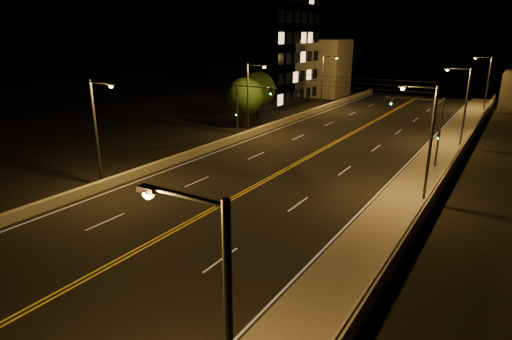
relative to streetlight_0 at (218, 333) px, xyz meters
The scene contains 21 objects.
road 22.61m from the streetlight_0, 121.32° to the left, with size 18.00×120.00×0.02m, color black.
sidewalk 19.45m from the streetlight_0, 92.10° to the left, with size 3.60×120.00×0.30m, color gray.
curb 19.63m from the streetlight_0, 97.73° to the left, with size 0.14×120.00×0.15m, color gray.
parapet_wall 19.32m from the streetlight_0, 87.10° to the left, with size 0.30×120.00×1.00m, color #AAA68E.
jersey_barrier 28.53m from the streetlight_0, 137.93° to the left, with size 0.45×120.00×0.73m, color #AAA68E.
distant_building_left 75.13m from the streetlight_0, 111.46° to the left, with size 8.00×8.00×10.30m, color slate.
parapet_rail 19.22m from the streetlight_0, 87.10° to the left, with size 0.06×0.06×120.00m, color black.
lane_markings 22.55m from the streetlight_0, 121.42° to the left, with size 17.32×116.00×0.00m.
streetlight_0 is the anchor object (origin of this frame).
streetlight_1 23.32m from the streetlight_0, 90.00° to the left, with size 2.55×0.28×8.12m.
streetlight_2 41.28m from the streetlight_0, 90.00° to the left, with size 2.55×0.28×8.12m.
streetlight_3 66.53m from the streetlight_0, 90.00° to the left, with size 2.55×0.28×8.12m.
streetlight_4 25.44m from the streetlight_0, 147.22° to the left, with size 2.55×0.28×8.12m.
streetlight_5 40.75m from the streetlight_0, 121.65° to the left, with size 2.55×0.28×8.12m.
streetlight_6 59.76m from the streetlight_0, 110.97° to the left, with size 2.55×0.28×8.12m.
traffic_signal_right 31.95m from the streetlight_0, 92.67° to the left, with size 5.11×0.31×6.18m.
traffic_signal_left 37.83m from the streetlight_0, 122.47° to the left, with size 5.11×0.31×6.18m.
overhead_wires 30.74m from the streetlight_0, 112.04° to the left, with size 22.00×0.03×0.83m.
building_tower 66.68m from the streetlight_0, 124.16° to the left, with size 24.00×15.00×25.49m.
tree_0 44.67m from the streetlight_0, 122.56° to the left, with size 4.58×4.58×6.20m.
tree_1 50.51m from the streetlight_0, 120.62° to the left, with size 4.75×4.75×6.44m.
Camera 1 is at (16.56, -5.38, 11.31)m, focal length 30.00 mm.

